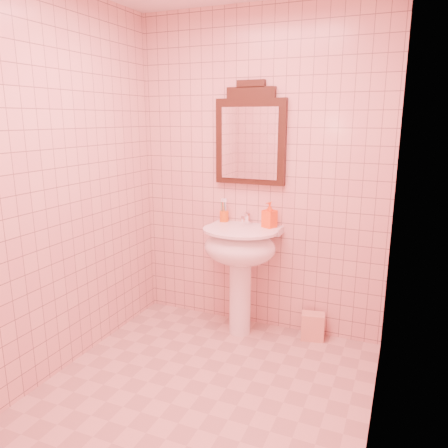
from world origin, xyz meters
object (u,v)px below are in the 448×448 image
at_px(soap_dispenser, 270,215).
at_px(pedestal_sink, 240,254).
at_px(mirror, 250,137).
at_px(toothbrush_cup, 224,216).
at_px(towel, 313,326).

bearing_deg(soap_dispenser, pedestal_sink, -122.37).
relative_size(pedestal_sink, mirror, 1.11).
xyz_separation_m(mirror, toothbrush_cup, (-0.21, -0.03, -0.63)).
height_order(pedestal_sink, soap_dispenser, soap_dispenser).
distance_m(pedestal_sink, toothbrush_cup, 0.37).
bearing_deg(pedestal_sink, toothbrush_cup, 139.83).
distance_m(pedestal_sink, towel, 0.80).
bearing_deg(towel, pedestal_sink, -167.57).
height_order(pedestal_sink, towel, pedestal_sink).
relative_size(soap_dispenser, towel, 0.94).
height_order(toothbrush_cup, soap_dispenser, soap_dispenser).
bearing_deg(mirror, soap_dispenser, -20.25).
distance_m(soap_dispenser, towel, 0.94).
xyz_separation_m(pedestal_sink, soap_dispenser, (0.19, 0.13, 0.30)).
relative_size(toothbrush_cup, towel, 0.78).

